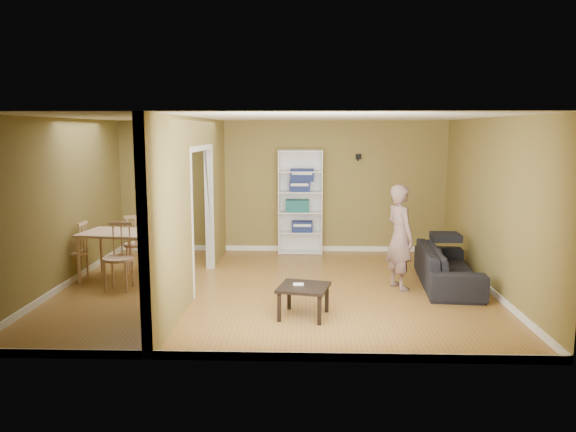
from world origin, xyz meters
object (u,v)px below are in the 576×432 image
object	(u,v)px
dining_table	(123,237)
person	(400,228)
sofa	(448,261)
chair_near	(118,257)
bookshelf	(300,202)
coffee_table	(304,291)
chair_far	(137,243)
chair_left	(74,251)

from	to	relation	value
dining_table	person	bearing A→B (deg)	-4.75
sofa	chair_near	world-z (taller)	chair_near
sofa	person	xyz separation A→B (m)	(-0.79, -0.19, 0.55)
bookshelf	dining_table	xyz separation A→B (m)	(-2.84, -2.17, -0.30)
person	coffee_table	xyz separation A→B (m)	(-1.46, -1.38, -0.59)
chair_far	chair_near	bearing A→B (deg)	82.32
bookshelf	chair_near	size ratio (longest dim) A/B	1.99
coffee_table	dining_table	size ratio (longest dim) A/B	0.49
sofa	dining_table	world-z (taller)	dining_table
chair_left	chair_far	distance (m)	1.04
coffee_table	sofa	bearing A→B (deg)	34.91
person	chair_near	size ratio (longest dim) A/B	1.84
chair_left	bookshelf	bearing A→B (deg)	122.01
bookshelf	chair_far	distance (m)	3.26
sofa	chair_far	size ratio (longest dim) A/B	2.06
sofa	bookshelf	xyz separation A→B (m)	(-2.33, 2.34, 0.62)
chair_far	dining_table	bearing A→B (deg)	73.73
sofa	bookshelf	bearing A→B (deg)	49.34
chair_far	bookshelf	bearing A→B (deg)	-159.70
bookshelf	coffee_table	distance (m)	3.97
coffee_table	dining_table	xyz separation A→B (m)	(-2.92, 1.74, 0.36)
dining_table	chair_near	distance (m)	0.61
bookshelf	chair_left	world-z (taller)	bookshelf
dining_table	chair_left	xyz separation A→B (m)	(-0.81, -0.02, -0.24)
sofa	person	bearing A→B (deg)	108.18
chair_near	dining_table	bearing A→B (deg)	101.33
coffee_table	chair_near	distance (m)	3.06
sofa	chair_near	bearing A→B (deg)	98.90
chair_near	sofa	bearing A→B (deg)	5.14
bookshelf	chair_near	distance (m)	3.90
sofa	chair_left	xyz separation A→B (m)	(-5.98, 0.15, 0.08)
bookshelf	chair_far	size ratio (longest dim) A/B	2.03
chair_near	coffee_table	bearing A→B (deg)	-21.98
chair_near	chair_far	distance (m)	1.12
dining_table	chair_left	world-z (taller)	chair_left
sofa	bookshelf	world-z (taller)	bookshelf
chair_near	bookshelf	bearing A→B (deg)	45.71
sofa	person	world-z (taller)	person
person	coffee_table	distance (m)	2.09
coffee_table	chair_left	bearing A→B (deg)	155.20
chair_near	chair_left	bearing A→B (deg)	149.89
person	chair_far	world-z (taller)	person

